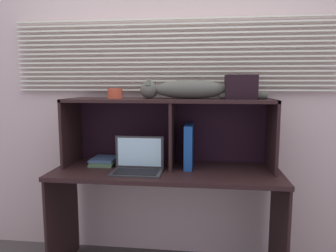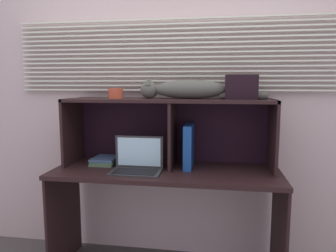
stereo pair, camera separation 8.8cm
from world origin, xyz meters
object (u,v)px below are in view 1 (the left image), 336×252
object	(u,v)px
small_basket	(115,93)
storage_box	(241,87)
binder_upright	(189,146)
book_stack	(104,161)
cat	(187,90)
laptop	(138,164)

from	to	relation	value
small_basket	storage_box	xyz separation A→B (m)	(0.90, 0.00, 0.05)
binder_upright	book_stack	bearing A→B (deg)	-179.79
cat	book_stack	world-z (taller)	cat
small_basket	laptop	bearing A→B (deg)	-40.98
cat	binder_upright	distance (m)	0.40
laptop	book_stack	xyz separation A→B (m)	(-0.29, 0.17, -0.03)
binder_upright	small_basket	size ratio (longest dim) A/B	2.92
small_basket	binder_upright	bearing A→B (deg)	0.00
cat	laptop	xyz separation A→B (m)	(-0.32, -0.17, -0.50)
laptop	book_stack	world-z (taller)	laptop
storage_box	small_basket	bearing A→B (deg)	180.00
binder_upright	cat	bearing A→B (deg)	-180.00
binder_upright	small_basket	distance (m)	0.66
binder_upright	book_stack	distance (m)	0.65
binder_upright	small_basket	world-z (taller)	small_basket
cat	small_basket	bearing A→B (deg)	180.00
cat	book_stack	size ratio (longest dim) A/B	3.88
small_basket	book_stack	bearing A→B (deg)	-178.60
cat	binder_upright	world-z (taller)	cat
cat	storage_box	xyz separation A→B (m)	(0.37, 0.00, 0.02)
book_stack	small_basket	bearing A→B (deg)	1.40
cat	storage_box	bearing A→B (deg)	0.00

